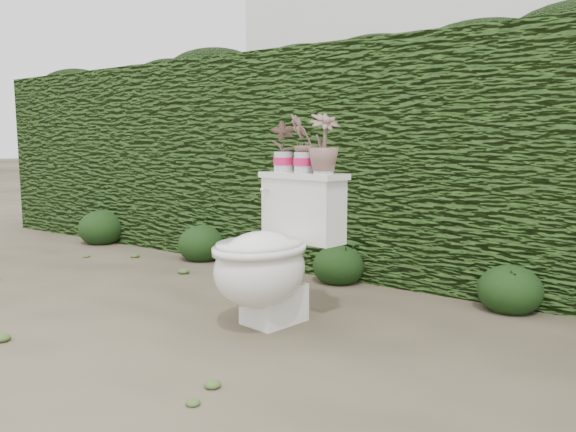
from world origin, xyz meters
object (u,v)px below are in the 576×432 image
Objects in this scene: toilet at (271,256)px; potted_plant_right at (324,145)px; potted_plant_center at (304,145)px; potted_plant_left at (283,148)px.

potted_plant_right is at bearing 59.11° from toilet.
potted_plant_center is 0.99× the size of potted_plant_right.
potted_plant_right is at bearing 102.79° from potted_plant_center.
potted_plant_left is 0.15m from potted_plant_center.
toilet is 2.65× the size of potted_plant_center.
potted_plant_right is at bearing 144.62° from potted_plant_left.
potted_plant_right reaches higher than potted_plant_center.
potted_plant_center is at bearing 144.62° from potted_plant_left.
potted_plant_right reaches higher than potted_plant_left.
potted_plant_center is at bearing 88.84° from toilet.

